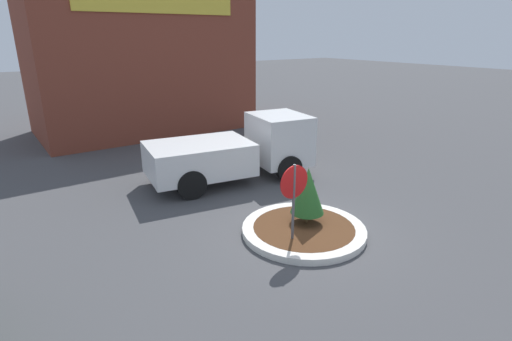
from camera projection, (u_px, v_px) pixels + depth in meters
name	position (u px, v px, depth m)	size (l,w,h in m)	color
ground_plane	(304.00, 233.00, 10.66)	(120.00, 120.00, 0.00)	#474749
traffic_island	(304.00, 230.00, 10.63)	(3.29, 3.29, 0.18)	silver
stop_sign	(294.00, 190.00, 9.59)	(0.83, 0.07, 2.13)	#4C4C51
island_shrub	(308.00, 191.00, 10.58)	(0.90, 0.90, 1.55)	brown
utility_truck	(237.00, 150.00, 14.29)	(6.11, 3.19, 2.23)	silver
storefront_building	(141.00, 63.00, 21.28)	(10.81, 6.07, 7.19)	brown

